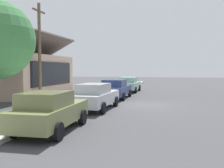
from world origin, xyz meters
name	(u,v)px	position (x,y,z in m)	size (l,w,h in m)	color
ground_plane	(144,105)	(0.00, 0.00, 0.00)	(120.00, 120.00, 0.00)	#424244
sidewalk_curb	(68,101)	(0.00, 5.60, 0.08)	(60.00, 4.20, 0.16)	beige
car_olive	(50,111)	(-8.37, 2.77, 0.81)	(4.40, 2.07, 1.59)	olive
car_silver	(96,96)	(-2.76, 2.64, 0.82)	(4.83, 2.00, 1.59)	silver
car_navy	(116,89)	(3.25, 2.76, 0.82)	(4.87, 2.06, 1.59)	navy
car_seafoam	(129,84)	(9.58, 2.72, 0.82)	(4.79, 2.02, 1.59)	#9ED1BC
storefront_building	(20,74)	(3.60, 11.98, 1.99)	(9.85, 6.99, 5.60)	tan
utility_pole_wooden	(40,50)	(0.54, 8.20, 3.93)	(1.80, 0.24, 7.50)	brown
fire_hydrant_red	(96,93)	(2.47, 4.20, 0.50)	(0.22, 0.22, 0.71)	red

